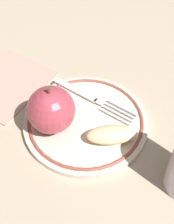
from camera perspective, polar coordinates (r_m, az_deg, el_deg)
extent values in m
plane|color=tan|center=(0.54, 0.38, -1.41)|extent=(2.00, 2.00, 0.00)
cylinder|color=beige|center=(0.53, 0.00, -1.97)|extent=(0.21, 0.21, 0.01)
torus|color=#964938|center=(0.52, 0.00, -1.61)|extent=(0.20, 0.20, 0.01)
sphere|color=#B23D4C|center=(0.49, -6.57, 0.40)|extent=(0.08, 0.08, 0.08)
cylinder|color=brown|center=(0.46, -7.04, 3.83)|extent=(0.00, 0.00, 0.01)
ellipsoid|color=beige|center=(0.49, 4.41, -4.16)|extent=(0.07, 0.08, 0.02)
cube|color=silver|center=(0.57, -2.14, 4.07)|extent=(0.02, 0.09, 0.00)
cube|color=silver|center=(0.55, 2.44, 1.68)|extent=(0.01, 0.02, 0.00)
cube|color=silver|center=(0.53, 5.12, -0.91)|extent=(0.01, 0.06, 0.00)
cube|color=silver|center=(0.53, 5.58, -0.36)|extent=(0.01, 0.06, 0.00)
cube|color=silver|center=(0.54, 6.03, 0.18)|extent=(0.01, 0.06, 0.00)
cube|color=silver|center=(0.54, 6.47, 0.70)|extent=(0.01, 0.06, 0.00)
cube|color=tan|center=(0.62, -14.66, 5.20)|extent=(0.16, 0.14, 0.01)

